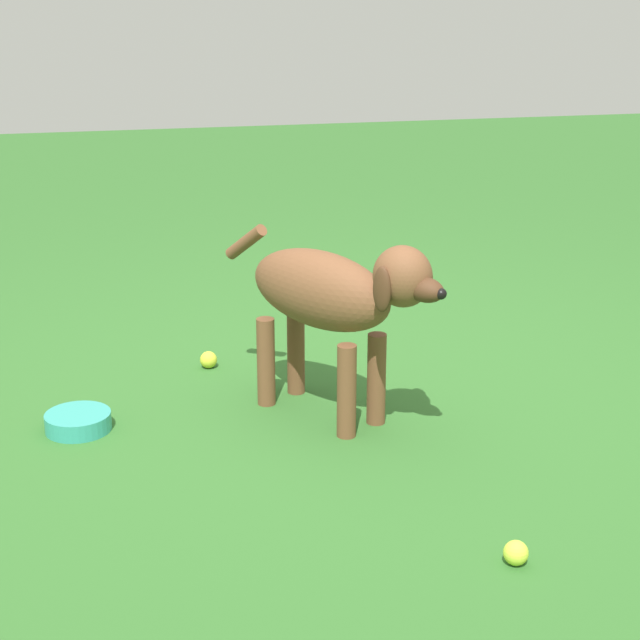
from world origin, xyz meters
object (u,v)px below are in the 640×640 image
(dog, at_px, (332,296))
(tennis_ball_1, at_px, (209,360))
(water_bowl, at_px, (78,422))
(tennis_ball_0, at_px, (516,553))

(dog, distance_m, tennis_ball_1, 0.78)
(dog, height_order, tennis_ball_1, dog)
(tennis_ball_1, height_order, water_bowl, tennis_ball_1)
(tennis_ball_0, xyz_separation_m, water_bowl, (-1.10, 1.10, -0.00))
(tennis_ball_0, bearing_deg, dog, 103.66)
(tennis_ball_1, bearing_deg, water_bowl, -136.47)
(dog, bearing_deg, tennis_ball_1, 179.18)
(tennis_ball_1, xyz_separation_m, water_bowl, (-0.50, -0.47, -0.00))
(tennis_ball_0, relative_size, tennis_ball_1, 1.00)
(tennis_ball_0, distance_m, water_bowl, 1.55)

